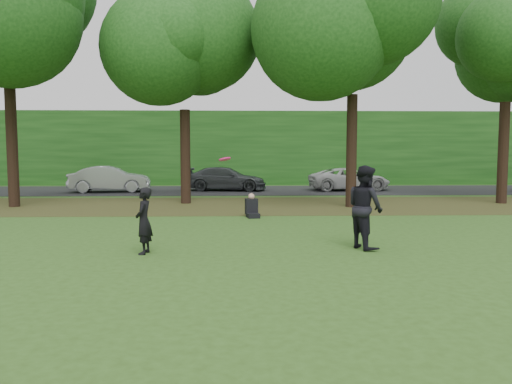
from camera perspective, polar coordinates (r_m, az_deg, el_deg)
ground at (r=8.50m, az=2.28°, el=-11.22°), size 120.00×120.00×0.00m
leaf_litter at (r=21.29m, az=-0.22°, el=-1.53°), size 60.00×7.00×0.01m
street at (r=29.25m, az=-0.66°, el=0.20°), size 70.00×7.00×0.02m
far_hedge at (r=35.16m, az=-0.87°, el=5.03°), size 70.00×3.00×5.00m
player_left at (r=11.56m, az=-12.70°, el=-3.23°), size 0.41×0.58×1.51m
player_right at (r=12.16m, az=12.36°, el=-1.70°), size 1.04×1.17×1.99m
parked_cars at (r=28.48m, az=1.52°, el=1.48°), size 39.71×3.59×1.48m
frisbee at (r=11.25m, az=-3.59°, el=3.77°), size 0.31×0.30×0.13m
seated_person at (r=17.58m, az=-0.47°, el=-1.86°), size 0.53×0.79×0.83m
tree_line at (r=21.80m, az=-1.17°, el=19.40°), size 55.30×7.90×12.31m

